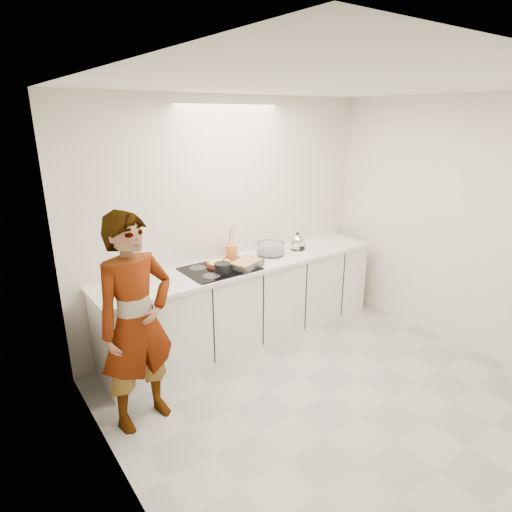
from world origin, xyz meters
TOP-DOWN VIEW (x-y plane):
  - floor at (0.00, 0.00)m, footprint 3.60×3.20m
  - ceiling at (0.00, 0.00)m, footprint 3.60×3.20m
  - wall_back at (0.00, 1.60)m, footprint 3.60×0.00m
  - wall_left at (-1.80, 0.00)m, footprint 0.00×3.20m
  - wall_right at (1.80, 0.02)m, footprint 0.02×3.20m
  - base_cabinets at (0.00, 1.28)m, footprint 3.20×0.58m
  - countertop at (0.00, 1.28)m, footprint 3.24×0.64m
  - hob at (-0.35, 1.26)m, footprint 0.72×0.54m
  - tart_dish at (-0.32, 1.32)m, footprint 0.33×0.33m
  - saucepan at (-0.39, 1.14)m, footprint 0.20×0.20m
  - baking_dish at (-0.12, 1.13)m, footprint 0.40×0.35m
  - mixing_bowl at (0.36, 1.33)m, footprint 0.31×0.31m
  - tea_towel at (0.76, 1.37)m, footprint 0.30×0.27m
  - kettle at (0.74, 1.32)m, footprint 0.18×0.18m
  - utensil_crock at (-0.08, 1.46)m, footprint 0.17×0.17m
  - cook at (-1.45, 0.69)m, footprint 0.70×0.53m

SIDE VIEW (x-z plane):
  - floor at x=0.00m, z-range 0.00..0.00m
  - base_cabinets at x=0.00m, z-range 0.00..0.87m
  - cook at x=-1.45m, z-range 0.00..1.76m
  - countertop at x=0.00m, z-range 0.87..0.91m
  - hob at x=-0.35m, z-range 0.91..0.92m
  - tea_towel at x=0.76m, z-range 0.91..0.95m
  - tart_dish at x=-0.32m, z-range 0.93..0.97m
  - baking_dish at x=-0.12m, z-range 0.93..0.99m
  - saucepan at x=-0.39m, z-range 0.89..1.05m
  - mixing_bowl at x=0.36m, z-range 0.90..1.05m
  - utensil_crock at x=-0.08m, z-range 0.91..1.07m
  - kettle at x=0.74m, z-range 0.89..1.10m
  - wall_right at x=1.80m, z-range 0.00..2.60m
  - wall_back at x=0.00m, z-range 0.00..2.60m
  - wall_left at x=-1.80m, z-range 0.00..2.60m
  - ceiling at x=0.00m, z-range 2.60..2.60m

